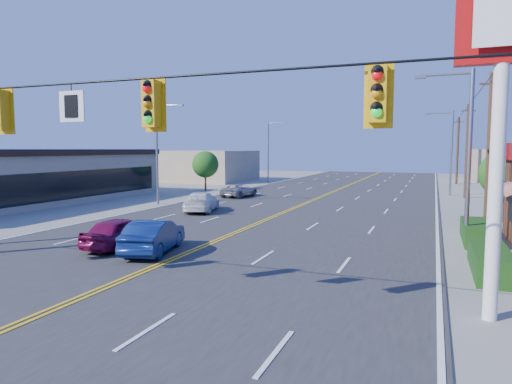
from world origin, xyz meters
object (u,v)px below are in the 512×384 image
(car_blue, at_px, (154,237))
(kfc_pylon, at_px, (501,83))
(signal_span, at_px, (32,130))
(car_magenta, at_px, (121,233))
(car_white, at_px, (201,203))
(car_silver, at_px, (239,191))

(car_blue, bearing_deg, kfc_pylon, 151.47)
(signal_span, relative_size, car_magenta, 6.06)
(signal_span, bearing_deg, kfc_pylon, 19.78)
(car_blue, distance_m, car_white, 12.79)
(kfc_pylon, bearing_deg, signal_span, -160.22)
(car_white, bearing_deg, car_silver, -97.76)
(signal_span, height_order, car_magenta, signal_span)
(car_blue, bearing_deg, car_white, -85.00)
(kfc_pylon, distance_m, car_blue, 13.86)
(signal_span, distance_m, car_blue, 8.40)
(car_magenta, xyz_separation_m, car_white, (-2.27, 11.77, -0.01))
(car_white, bearing_deg, signal_span, 89.93)
(kfc_pylon, bearing_deg, car_white, 137.42)
(kfc_pylon, height_order, car_white, kfc_pylon)
(car_silver, bearing_deg, car_white, 104.83)
(car_blue, bearing_deg, car_magenta, -23.19)
(car_blue, distance_m, car_silver, 22.81)
(car_blue, height_order, car_silver, car_blue)
(car_magenta, bearing_deg, kfc_pylon, 165.84)
(signal_span, xyz_separation_m, car_magenta, (-3.20, 7.47, -4.20))
(signal_span, relative_size, car_white, 5.21)
(car_magenta, height_order, car_silver, car_magenta)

